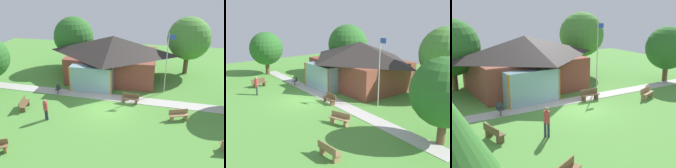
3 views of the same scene
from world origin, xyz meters
The scene contains 11 objects.
ground_plane centered at (0.00, 0.00, 0.00)m, with size 44.00×44.00×0.00m, color #54933D.
pavilion centered at (-0.92, 6.94, 2.36)m, with size 9.94×8.29×4.54m.
footpath centered at (0.00, 2.08, 0.01)m, with size 25.77×1.30×0.03m, color #BCB7B2.
flagpole centered at (4.67, 4.21, 3.12)m, with size 0.64×0.08×5.66m.
bench_mid_left centered at (-6.78, -1.29, 0.40)m, with size 0.74×1.56×0.84m.
bench_rear_near_path centered at (1.76, 1.44, 0.40)m, with size 1.54×0.59×0.84m.
bench_mid_right centered at (5.74, -0.57, 0.40)m, with size 1.56×0.88×0.84m.
patio_chair_west centered at (-5.16, 1.96, 0.42)m, with size 0.46×0.46×0.86m.
visitor_strolling_lawn centered at (-4.20, -2.52, 1.02)m, with size 0.34×0.34×1.74m.
tree_behind_pavilion_right centered at (6.98, 9.77, 4.01)m, with size 4.63×4.63×6.34m.
tree_behind_pavilion_left centered at (-6.16, 9.82, 3.62)m, with size 4.71×4.71×5.99m.
Camera 1 is at (3.80, -17.09, 10.00)m, focal length 38.52 mm.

